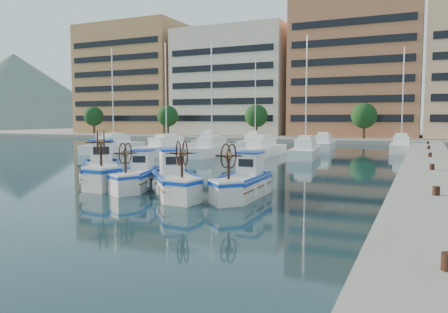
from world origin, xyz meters
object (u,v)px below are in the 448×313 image
Objects in this scene: fishing_boat_a at (102,169)px; fishing_boat_d at (243,182)px; fishing_boat_c at (175,180)px; fishing_boat_b at (137,175)px.

fishing_boat_a is 8.90m from fishing_boat_d.
fishing_boat_c is (5.70, -1.36, -0.10)m from fishing_boat_a.
fishing_boat_b is 6.17m from fishing_boat_d.
fishing_boat_a is 2.75m from fishing_boat_b.
fishing_boat_b is 0.98× the size of fishing_boat_d.
fishing_boat_a reaches higher than fishing_boat_c.
fishing_boat_a reaches higher than fishing_boat_b.
fishing_boat_c is 1.03× the size of fishing_boat_d.
fishing_boat_d is (3.19, 1.00, -0.03)m from fishing_boat_c.
fishing_boat_a is at bearing 175.96° from fishing_boat_d.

